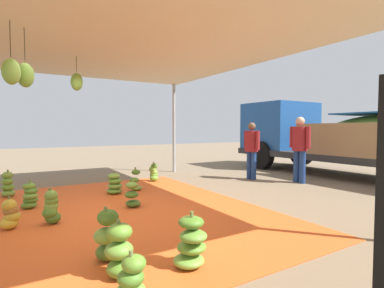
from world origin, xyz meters
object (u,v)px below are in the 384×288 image
Objects in this scene: banana_bunch_6 at (191,244)px; banana_bunch_9 at (136,181)px; banana_bunch_5 at (107,237)px; worker_1 at (252,146)px; cargo_truck_main at (337,136)px; banana_bunch_12 at (30,196)px; banana_bunch_1 at (8,185)px; worker_0 at (300,144)px; banana_bunch_3 at (115,184)px; banana_bunch_4 at (120,252)px; banana_bunch_8 at (132,279)px; banana_bunch_0 at (154,173)px; banana_bunch_2 at (10,215)px; banana_bunch_7 at (132,196)px; banana_bunch_10 at (51,208)px.

banana_bunch_6 is 1.06× the size of banana_bunch_9.
banana_bunch_5 is 0.36× the size of worker_1.
banana_bunch_5 reaches higher than banana_bunch_9.
cargo_truck_main reaches higher than banana_bunch_9.
banana_bunch_6 is 1.12× the size of banana_bunch_12.
banana_bunch_1 is 1.11× the size of banana_bunch_12.
banana_bunch_9 is at bearing 72.71° from banana_bunch_1.
worker_0 reaches higher than banana_bunch_9.
banana_bunch_4 is (3.70, -1.05, 0.03)m from banana_bunch_3.
banana_bunch_8 is at bearing -69.72° from banana_bunch_6.
banana_bunch_4 is at bearing 174.08° from banana_bunch_8.
banana_bunch_0 is 4.00m from worker_0.
banana_bunch_6 is (2.34, 1.61, 0.04)m from banana_bunch_2.
banana_bunch_7 is at bearing 157.62° from banana_bunch_4.
banana_bunch_8 is 6.48m from worker_1.
banana_bunch_7 is (-0.23, 1.91, 0.01)m from banana_bunch_2.
banana_bunch_0 is at bearing 160.34° from banana_bunch_6.
banana_bunch_2 is 8.89m from cargo_truck_main.
worker_1 is at bearing 66.19° from banana_bunch_0.
worker_1 reaches higher than banana_bunch_0.
banana_bunch_9 reaches higher than banana_bunch_0.
banana_bunch_12 is at bearing -86.94° from worker_1.
banana_bunch_4 is 1.07× the size of banana_bunch_7.
banana_bunch_0 is at bearing 92.47° from banana_bunch_1.
banana_bunch_2 is (2.39, 0.05, -0.04)m from banana_bunch_1.
banana_bunch_2 is at bearing -145.45° from banana_bunch_6.
banana_bunch_5 is at bearing -179.27° from banana_bunch_4.
banana_bunch_3 is 6.96m from cargo_truck_main.
banana_bunch_2 is at bearing -85.47° from cargo_truck_main.
banana_bunch_0 is 4.93m from banana_bunch_5.
banana_bunch_10 reaches higher than banana_bunch_8.
banana_bunch_9 reaches higher than banana_bunch_12.
worker_1 is (-1.18, 3.98, 0.72)m from banana_bunch_7.
banana_bunch_1 reaches higher than banana_bunch_8.
banana_bunch_6 is 0.33× the size of worker_0.
banana_bunch_9 is (-1.60, 2.48, 0.02)m from banana_bunch_2.
banana_bunch_7 is 6.99m from cargo_truck_main.
banana_bunch_5 is at bearing -57.61° from worker_1.
banana_bunch_4 reaches higher than banana_bunch_8.
banana_bunch_7 is (-2.41, 0.99, -0.03)m from banana_bunch_4.
banana_bunch_5 reaches higher than banana_bunch_10.
banana_bunch_12 reaches higher than banana_bunch_2.
banana_bunch_7 is at bearing 61.21° from banana_bunch_12.
banana_bunch_7 is at bearing -2.60° from banana_bunch_3.
banana_bunch_6 is (0.60, 0.70, -0.01)m from banana_bunch_5.
banana_bunch_2 is 2.49m from banana_bunch_3.
banana_bunch_1 is at bearing -99.30° from worker_1.
banana_bunch_2 is 0.85× the size of banana_bunch_10.
cargo_truck_main reaches higher than banana_bunch_8.
banana_bunch_10 is 6.13m from worker_0.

